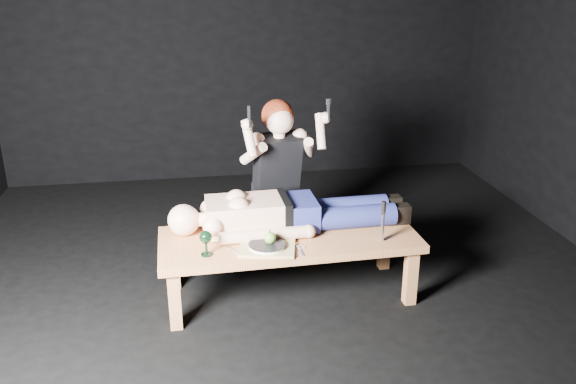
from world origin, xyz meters
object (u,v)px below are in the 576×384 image
Objects in this scene: lying_man at (293,208)px; kneeling_woman at (274,178)px; table at (289,266)px; goblet at (206,243)px; carving_knife at (383,221)px; serving_tray at (267,248)px.

kneeling_woman is (-0.06, 0.47, 0.07)m from lying_man.
table is 10.45× the size of goblet.
lying_man is 10.88× the size of goblet.
kneeling_woman is 0.98m from goblet.
lying_man is at bearing 29.41° from goblet.
carving_knife reaches higher than lying_man.
kneeling_woman is 4.68× the size of carving_knife.
kneeling_woman is at bearing 126.01° from carving_knife.
goblet is 1.15m from carving_knife.
carving_knife is at bearing 1.07° from goblet.
carving_knife is at bearing 0.55° from serving_tray.
carving_knife is (0.77, 0.01, 0.13)m from serving_tray.
kneeling_woman is 1.00m from carving_knife.
lying_man is at bearing 55.74° from serving_tray.
table is at bearing 18.89° from goblet.
kneeling_woman is at bearing 89.72° from table.
lying_man is 6.46× the size of carving_knife.
table is 0.96× the size of lying_man.
goblet is at bearing -162.70° from table.
goblet is at bearing -152.18° from lying_man.
lying_man is 5.11× the size of serving_tray.
kneeling_woman is at bearing 96.35° from lying_man.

